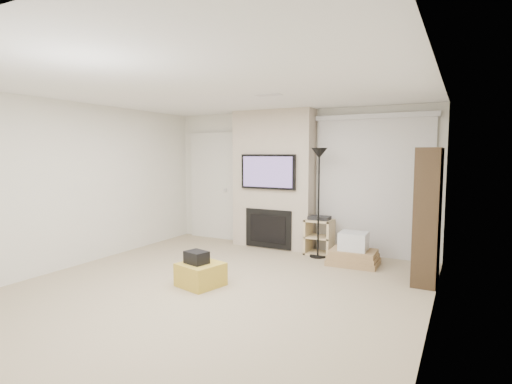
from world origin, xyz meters
The scene contains 15 objects.
floor centered at (0.00, 0.00, 0.00)m, with size 5.00×5.50×0.00m, color tan.
ceiling centered at (0.00, 0.00, 2.50)m, with size 5.00×5.50×0.00m, color white.
wall_back centered at (0.00, 2.75, 1.25)m, with size 5.00×2.50×0.00m, color silver.
wall_left centered at (-2.50, 0.00, 1.25)m, with size 5.50×2.50×0.00m, color silver.
wall_right centered at (2.50, 0.00, 1.25)m, with size 5.50×2.50×0.00m, color silver.
hvac_vent centered at (0.40, 0.80, 2.50)m, with size 0.35×0.18×0.01m, color silver.
ottoman centered at (-0.24, 0.11, 0.15)m, with size 0.50×0.50×0.30m, color gold.
black_bag centered at (-0.28, 0.08, 0.38)m, with size 0.28×0.22×0.16m, color black.
fireplace_wall centered at (-0.35, 2.54, 1.24)m, with size 1.50×0.47×2.50m.
entry_door centered at (-1.80, 2.71, 1.05)m, with size 1.02×0.11×2.14m.
vertical_blinds centered at (1.40, 2.70, 1.27)m, with size 1.98×0.10×2.37m.
floor_lamp centered at (0.63, 2.22, 1.43)m, with size 0.27×0.27×1.82m.
av_stand centered at (0.59, 2.41, 0.35)m, with size 0.45×0.38×0.66m.
box_stack centered at (1.27, 2.04, 0.19)m, with size 0.77×0.60×0.51m.
bookshelf centered at (2.34, 1.69, 0.90)m, with size 0.30×0.80×1.80m.
Camera 1 is at (2.77, -4.05, 1.72)m, focal length 28.00 mm.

